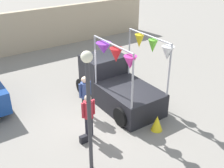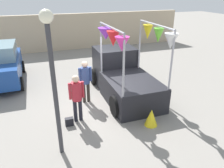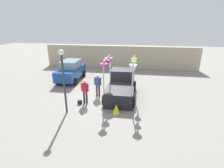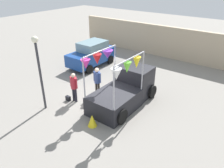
{
  "view_description": "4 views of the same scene",
  "coord_description": "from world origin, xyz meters",
  "px_view_note": "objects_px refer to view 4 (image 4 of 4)",
  "views": [
    {
      "loc": [
        -5.27,
        -8.21,
        6.33
      ],
      "look_at": [
        0.18,
        -0.29,
        1.44
      ],
      "focal_mm": 45.0,
      "sensor_mm": 36.0,
      "label": 1
    },
    {
      "loc": [
        -2.31,
        -7.52,
        4.3
      ],
      "look_at": [
        0.08,
        -0.69,
        1.1
      ],
      "focal_mm": 35.0,
      "sensor_mm": 36.0,
      "label": 2
    },
    {
      "loc": [
        2.2,
        -11.44,
        5.36
      ],
      "look_at": [
        0.51,
        -0.49,
        1.33
      ],
      "focal_mm": 28.0,
      "sensor_mm": 36.0,
      "label": 3
    },
    {
      "loc": [
        6.75,
        -8.12,
        6.42
      ],
      "look_at": [
        0.6,
        0.03,
        1.25
      ],
      "focal_mm": 35.0,
      "sensor_mm": 36.0,
      "label": 4
    }
  ],
  "objects_px": {
    "vendor_truck": "(125,88)",
    "person_customer": "(74,85)",
    "street_lamp": "(39,63)",
    "parked_car": "(92,54)",
    "person_vendor": "(97,79)",
    "handbag": "(68,98)",
    "folded_kite_bundle_sunflower": "(92,121)"
  },
  "relations": [
    {
      "from": "parked_car",
      "to": "handbag",
      "type": "distance_m",
      "value": 5.45
    },
    {
      "from": "vendor_truck",
      "to": "street_lamp",
      "type": "xyz_separation_m",
      "value": [
        -3.06,
        -3.05,
        1.67
      ]
    },
    {
      "from": "person_customer",
      "to": "handbag",
      "type": "distance_m",
      "value": 0.98
    },
    {
      "from": "handbag",
      "to": "folded_kite_bundle_sunflower",
      "type": "bearing_deg",
      "value": -18.98
    },
    {
      "from": "parked_car",
      "to": "folded_kite_bundle_sunflower",
      "type": "relative_size",
      "value": 6.67
    },
    {
      "from": "person_customer",
      "to": "person_vendor",
      "type": "distance_m",
      "value": 1.4
    },
    {
      "from": "handbag",
      "to": "vendor_truck",
      "type": "bearing_deg",
      "value": 34.43
    },
    {
      "from": "vendor_truck",
      "to": "person_customer",
      "type": "height_order",
      "value": "vendor_truck"
    },
    {
      "from": "person_customer",
      "to": "handbag",
      "type": "xyz_separation_m",
      "value": [
        -0.35,
        -0.2,
        -0.89
      ]
    },
    {
      "from": "vendor_truck",
      "to": "person_vendor",
      "type": "height_order",
      "value": "vendor_truck"
    },
    {
      "from": "person_customer",
      "to": "street_lamp",
      "type": "height_order",
      "value": "street_lamp"
    },
    {
      "from": "person_customer",
      "to": "folded_kite_bundle_sunflower",
      "type": "bearing_deg",
      "value": -25.87
    },
    {
      "from": "parked_car",
      "to": "person_vendor",
      "type": "xyz_separation_m",
      "value": [
        3.38,
        -3.33,
        0.11
      ]
    },
    {
      "from": "handbag",
      "to": "folded_kite_bundle_sunflower",
      "type": "height_order",
      "value": "folded_kite_bundle_sunflower"
    },
    {
      "from": "person_vendor",
      "to": "folded_kite_bundle_sunflower",
      "type": "height_order",
      "value": "person_vendor"
    },
    {
      "from": "vendor_truck",
      "to": "street_lamp",
      "type": "bearing_deg",
      "value": -135.1
    },
    {
      "from": "person_customer",
      "to": "handbag",
      "type": "height_order",
      "value": "person_customer"
    },
    {
      "from": "parked_car",
      "to": "vendor_truck",
      "type": "bearing_deg",
      "value": -30.5
    },
    {
      "from": "folded_kite_bundle_sunflower",
      "to": "person_vendor",
      "type": "bearing_deg",
      "value": 125.39
    },
    {
      "from": "handbag",
      "to": "street_lamp",
      "type": "distance_m",
      "value": 2.73
    },
    {
      "from": "vendor_truck",
      "to": "folded_kite_bundle_sunflower",
      "type": "bearing_deg",
      "value": -90.33
    },
    {
      "from": "person_customer",
      "to": "person_vendor",
      "type": "relative_size",
      "value": 0.98
    },
    {
      "from": "parked_car",
      "to": "person_vendor",
      "type": "height_order",
      "value": "parked_car"
    },
    {
      "from": "person_customer",
      "to": "handbag",
      "type": "relative_size",
      "value": 6.1
    },
    {
      "from": "person_vendor",
      "to": "folded_kite_bundle_sunflower",
      "type": "bearing_deg",
      "value": -54.61
    },
    {
      "from": "vendor_truck",
      "to": "folded_kite_bundle_sunflower",
      "type": "relative_size",
      "value": 6.82
    },
    {
      "from": "parked_car",
      "to": "handbag",
      "type": "relative_size",
      "value": 14.29
    },
    {
      "from": "street_lamp",
      "to": "vendor_truck",
      "type": "bearing_deg",
      "value": 44.9
    },
    {
      "from": "person_vendor",
      "to": "street_lamp",
      "type": "xyz_separation_m",
      "value": [
        -1.36,
        -2.71,
        1.49
      ]
    },
    {
      "from": "person_customer",
      "to": "street_lamp",
      "type": "distance_m",
      "value": 2.22
    },
    {
      "from": "handbag",
      "to": "folded_kite_bundle_sunflower",
      "type": "xyz_separation_m",
      "value": [
        2.62,
        -0.9,
        0.16
      ]
    },
    {
      "from": "handbag",
      "to": "person_vendor",
      "type": "bearing_deg",
      "value": 57.39
    }
  ]
}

